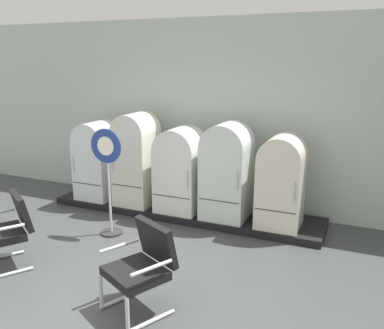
{
  "coord_description": "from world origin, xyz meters",
  "views": [
    {
      "loc": [
        2.7,
        -2.81,
        2.51
      ],
      "look_at": [
        0.27,
        2.75,
        0.94
      ],
      "focal_mm": 38.39,
      "sensor_mm": 36.0,
      "label": 1
    }
  ],
  "objects_px": {
    "refrigerator_1": "(136,156)",
    "refrigerator_4": "(281,179)",
    "refrigerator_0": "(97,158)",
    "armchair_left": "(8,227)",
    "refrigerator_3": "(227,168)",
    "sign_stand": "(108,181)",
    "armchair_right": "(143,263)",
    "refrigerator_2": "(181,167)"
  },
  "relations": [
    {
      "from": "refrigerator_3",
      "to": "refrigerator_4",
      "type": "distance_m",
      "value": 0.84
    },
    {
      "from": "refrigerator_3",
      "to": "armchair_left",
      "type": "distance_m",
      "value": 3.12
    },
    {
      "from": "refrigerator_2",
      "to": "armchair_left",
      "type": "bearing_deg",
      "value": -117.31
    },
    {
      "from": "armchair_left",
      "to": "refrigerator_3",
      "type": "bearing_deg",
      "value": 49.67
    },
    {
      "from": "armchair_right",
      "to": "refrigerator_2",
      "type": "bearing_deg",
      "value": 106.71
    },
    {
      "from": "refrigerator_4",
      "to": "sign_stand",
      "type": "xyz_separation_m",
      "value": [
        -2.25,
        -1.06,
        -0.01
      ]
    },
    {
      "from": "refrigerator_3",
      "to": "refrigerator_2",
      "type": "bearing_deg",
      "value": 179.58
    },
    {
      "from": "refrigerator_0",
      "to": "armchair_left",
      "type": "xyz_separation_m",
      "value": [
        0.38,
        -2.35,
        -0.31
      ]
    },
    {
      "from": "refrigerator_1",
      "to": "refrigerator_4",
      "type": "bearing_deg",
      "value": -0.17
    },
    {
      "from": "refrigerator_1",
      "to": "refrigerator_3",
      "type": "xyz_separation_m",
      "value": [
        1.59,
        0.01,
        -0.04
      ]
    },
    {
      "from": "refrigerator_4",
      "to": "sign_stand",
      "type": "relative_size",
      "value": 0.86
    },
    {
      "from": "sign_stand",
      "to": "refrigerator_0",
      "type": "bearing_deg",
      "value": 132.38
    },
    {
      "from": "armchair_left",
      "to": "sign_stand",
      "type": "xyz_separation_m",
      "value": [
        0.59,
        1.28,
        0.3
      ]
    },
    {
      "from": "armchair_left",
      "to": "armchair_right",
      "type": "distance_m",
      "value": 1.98
    },
    {
      "from": "refrigerator_3",
      "to": "armchair_left",
      "type": "relative_size",
      "value": 1.62
    },
    {
      "from": "armchair_left",
      "to": "sign_stand",
      "type": "bearing_deg",
      "value": 65.18
    },
    {
      "from": "armchair_left",
      "to": "refrigerator_2",
      "type": "bearing_deg",
      "value": 62.69
    },
    {
      "from": "refrigerator_0",
      "to": "refrigerator_1",
      "type": "distance_m",
      "value": 0.8
    },
    {
      "from": "refrigerator_0",
      "to": "refrigerator_4",
      "type": "bearing_deg",
      "value": -0.06
    },
    {
      "from": "refrigerator_1",
      "to": "sign_stand",
      "type": "height_order",
      "value": "refrigerator_1"
    },
    {
      "from": "refrigerator_0",
      "to": "armchair_right",
      "type": "xyz_separation_m",
      "value": [
        2.35,
        -2.49,
        -0.31
      ]
    },
    {
      "from": "refrigerator_4",
      "to": "armchair_right",
      "type": "height_order",
      "value": "refrigerator_4"
    },
    {
      "from": "refrigerator_0",
      "to": "sign_stand",
      "type": "distance_m",
      "value": 1.44
    },
    {
      "from": "refrigerator_3",
      "to": "sign_stand",
      "type": "bearing_deg",
      "value": -142.59
    },
    {
      "from": "refrigerator_3",
      "to": "armchair_right",
      "type": "bearing_deg",
      "value": -90.68
    },
    {
      "from": "refrigerator_0",
      "to": "refrigerator_2",
      "type": "distance_m",
      "value": 1.6
    },
    {
      "from": "refrigerator_0",
      "to": "refrigerator_4",
      "type": "relative_size",
      "value": 1.0
    },
    {
      "from": "refrigerator_2",
      "to": "armchair_right",
      "type": "bearing_deg",
      "value": -73.29
    },
    {
      "from": "refrigerator_0",
      "to": "sign_stand",
      "type": "relative_size",
      "value": 0.86
    },
    {
      "from": "refrigerator_2",
      "to": "armchair_right",
      "type": "height_order",
      "value": "refrigerator_2"
    },
    {
      "from": "armchair_right",
      "to": "sign_stand",
      "type": "height_order",
      "value": "sign_stand"
    },
    {
      "from": "armchair_left",
      "to": "sign_stand",
      "type": "height_order",
      "value": "sign_stand"
    },
    {
      "from": "refrigerator_4",
      "to": "sign_stand",
      "type": "distance_m",
      "value": 2.49
    },
    {
      "from": "refrigerator_3",
      "to": "refrigerator_1",
      "type": "bearing_deg",
      "value": -179.49
    },
    {
      "from": "refrigerator_3",
      "to": "armchair_right",
      "type": "relative_size",
      "value": 1.62
    },
    {
      "from": "armchair_left",
      "to": "armchair_right",
      "type": "xyz_separation_m",
      "value": [
        1.98,
        -0.14,
        0.0
      ]
    },
    {
      "from": "refrigerator_1",
      "to": "refrigerator_4",
      "type": "relative_size",
      "value": 1.14
    },
    {
      "from": "refrigerator_4",
      "to": "refrigerator_2",
      "type": "bearing_deg",
      "value": 179.04
    },
    {
      "from": "refrigerator_4",
      "to": "armchair_left",
      "type": "bearing_deg",
      "value": -140.52
    },
    {
      "from": "refrigerator_1",
      "to": "armchair_right",
      "type": "bearing_deg",
      "value": -57.98
    },
    {
      "from": "refrigerator_0",
      "to": "refrigerator_4",
      "type": "distance_m",
      "value": 3.22
    },
    {
      "from": "refrigerator_0",
      "to": "refrigerator_2",
      "type": "xyz_separation_m",
      "value": [
        1.6,
        0.02,
        -0.0
      ]
    }
  ]
}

